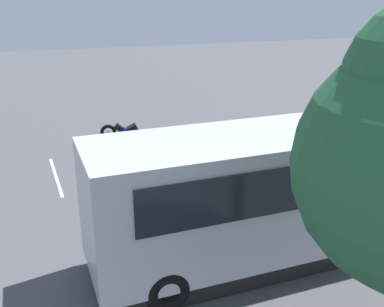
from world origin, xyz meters
TOP-DOWN VIEW (x-y plane):
  - ground_plane at (0.00, 0.00)m, footprint 80.00×80.00m
  - tour_bus at (1.83, 5.10)m, footprint 9.32×2.76m
  - spectator_far_left at (-0.25, 2.24)m, footprint 0.57×0.32m
  - spectator_left at (0.81, 2.52)m, footprint 0.57×0.38m
  - spectator_centre at (1.57, 2.30)m, footprint 0.58×0.37m
  - spectator_right at (2.72, 2.55)m, footprint 0.58×0.34m
  - spectator_far_right at (3.44, 2.20)m, footprint 0.58×0.34m
  - parked_motorcycle_silver at (3.54, 3.11)m, footprint 2.05×0.58m
  - parked_motorcycle_dark at (-2.24, 3.14)m, footprint 2.03×0.72m
  - stunt_motorcycle at (3.95, -2.52)m, footprint 2.03×0.66m
  - traffic_cone at (1.14, -1.79)m, footprint 0.34×0.34m
  - bay_line_a at (-4.98, -1.94)m, footprint 0.32×4.67m
  - bay_line_b at (-2.04, -1.94)m, footprint 0.30×4.15m
  - bay_line_c at (0.90, -1.94)m, footprint 0.30×4.13m
  - bay_line_d at (3.84, -1.94)m, footprint 0.30×4.19m
  - bay_line_e at (6.78, -1.94)m, footprint 0.28×3.79m

SIDE VIEW (x-z plane):
  - ground_plane at x=0.00m, z-range 0.00..0.00m
  - bay_line_a at x=-4.98m, z-range 0.00..0.01m
  - bay_line_b at x=-2.04m, z-range 0.00..0.01m
  - bay_line_c at x=0.90m, z-range 0.00..0.01m
  - bay_line_d at x=3.84m, z-range 0.00..0.01m
  - bay_line_e at x=6.78m, z-range 0.00..0.01m
  - traffic_cone at x=1.14m, z-range -0.01..0.62m
  - parked_motorcycle_silver at x=3.54m, z-range -0.01..0.97m
  - parked_motorcycle_dark at x=-2.24m, z-range -0.01..0.97m
  - stunt_motorcycle at x=3.95m, z-range 0.16..1.83m
  - spectator_centre at x=1.57m, z-range 0.16..1.84m
  - spectator_left at x=0.81m, z-range 0.16..1.87m
  - spectator_far_left at x=-0.25m, z-range 0.17..1.94m
  - spectator_right at x=2.72m, z-range 0.17..1.94m
  - spectator_far_right at x=3.44m, z-range 0.18..1.97m
  - tour_bus at x=1.83m, z-range 0.02..3.27m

